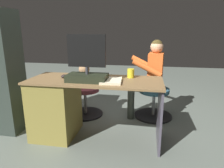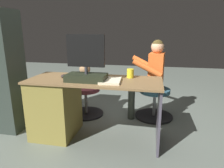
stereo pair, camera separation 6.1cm
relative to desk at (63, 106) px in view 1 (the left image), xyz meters
The scene contains 13 objects.
ground_plane 0.64m from the desk, 143.57° to the right, with size 10.00×10.00×0.00m, color slate.
desk is the anchor object (origin of this frame).
monitor 0.60m from the desk, 165.30° to the left, with size 0.44×0.24×0.50m.
keyboard 0.50m from the desk, behind, with size 0.42×0.14×0.02m, color black.
computer_mouse 0.36m from the desk, 134.31° to the right, with size 0.06×0.10×0.04m, color #292021.
cup 0.91m from the desk, 168.39° to the right, with size 0.08×0.08×0.10m, color yellow.
tv_remote 0.37m from the desk, 160.90° to the right, with size 0.04×0.15×0.02m, color black.
notebook_binder 0.71m from the desk, behind, with size 0.22×0.30×0.02m, color beige.
office_chair_teddy 0.67m from the desk, 96.08° to the right, with size 0.53×0.53×0.45m.
teddy_bear 0.70m from the desk, 95.97° to the right, with size 0.26×0.26×0.37m.
visitor_chair 1.36m from the desk, 145.28° to the right, with size 0.56×0.56×0.45m.
person 1.31m from the desk, 143.60° to the right, with size 0.52×0.51×1.15m.
equipment_rack 0.88m from the desk, ahead, with size 0.44×0.36×1.52m, color #2C352F.
Camera 1 is at (-0.58, 2.44, 1.27)m, focal length 32.02 mm.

